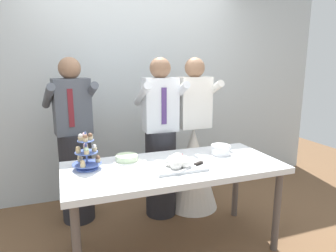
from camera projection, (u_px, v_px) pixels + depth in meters
ground_plane at (174, 248)px, 2.66m from camera, size 8.00×8.00×0.00m
rear_wall at (133, 76)px, 3.62m from camera, size 5.20×0.10×2.90m
dessert_table at (174, 173)px, 2.51m from camera, size 1.80×0.80×0.78m
cupcake_stand at (86, 154)px, 2.37m from camera, size 0.23×0.23×0.31m
main_cake_tray at (178, 163)px, 2.41m from camera, size 0.42×0.33×0.12m
plate_stack at (221, 150)px, 2.77m from camera, size 0.18×0.18×0.09m
round_cake at (127, 158)px, 2.57m from camera, size 0.24×0.24×0.06m
person_groom at (161, 147)px, 3.11m from camera, size 0.47×0.50×1.66m
person_bride at (193, 157)px, 3.31m from camera, size 0.56×0.56×1.66m
person_guest at (75, 150)px, 2.99m from camera, size 0.52×0.55×1.66m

